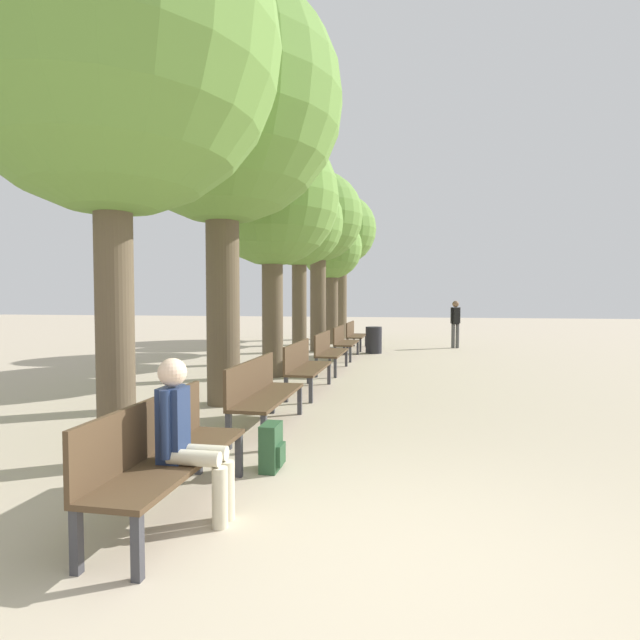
% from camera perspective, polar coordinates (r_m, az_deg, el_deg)
% --- Properties ---
extents(ground_plane, '(80.00, 80.00, 0.00)m').
position_cam_1_polar(ground_plane, '(3.54, 5.85, -25.82)').
color(ground_plane, '#B7A88E').
extents(bench_row_0, '(0.50, 1.84, 0.89)m').
position_cam_1_polar(bench_row_0, '(4.16, -17.54, -13.86)').
color(bench_row_0, '#4C3823').
rests_on(bench_row_0, ground_plane).
extents(bench_row_1, '(0.50, 1.84, 0.89)m').
position_cam_1_polar(bench_row_1, '(6.45, -6.74, -7.88)').
color(bench_row_1, '#4C3823').
rests_on(bench_row_1, ground_plane).
extents(bench_row_2, '(0.50, 1.84, 0.89)m').
position_cam_1_polar(bench_row_2, '(8.88, -1.83, -4.99)').
color(bench_row_2, '#4C3823').
rests_on(bench_row_2, ground_plane).
extents(bench_row_3, '(0.50, 1.84, 0.89)m').
position_cam_1_polar(bench_row_3, '(11.36, 0.93, -3.33)').
color(bench_row_3, '#4C3823').
rests_on(bench_row_3, ground_plane).
extents(bench_row_4, '(0.50, 1.84, 0.89)m').
position_cam_1_polar(bench_row_4, '(13.86, 2.70, -2.27)').
color(bench_row_4, '#4C3823').
rests_on(bench_row_4, ground_plane).
extents(bench_row_5, '(0.50, 1.84, 0.89)m').
position_cam_1_polar(bench_row_5, '(16.38, 3.92, -1.53)').
color(bench_row_5, '#4C3823').
rests_on(bench_row_5, ground_plane).
extents(tree_row_0, '(3.36, 3.36, 5.85)m').
position_cam_1_polar(tree_row_0, '(5.92, -22.89, 26.97)').
color(tree_row_0, brown).
rests_on(tree_row_0, ground_plane).
extents(tree_row_1, '(3.76, 3.76, 6.59)m').
position_cam_1_polar(tree_row_1, '(8.50, -11.22, 23.05)').
color(tree_row_1, brown).
rests_on(tree_row_1, ground_plane).
extents(tree_row_2, '(2.83, 2.83, 5.18)m').
position_cam_1_polar(tree_row_2, '(10.79, -5.51, 13.39)').
color(tree_row_2, brown).
rests_on(tree_row_2, ground_plane).
extents(tree_row_3, '(2.32, 2.32, 4.82)m').
position_cam_1_polar(tree_row_3, '(13.19, -2.40, 10.89)').
color(tree_row_3, brown).
rests_on(tree_row_3, ground_plane).
extents(tree_row_4, '(2.79, 2.79, 5.60)m').
position_cam_1_polar(tree_row_4, '(15.80, -0.23, 11.42)').
color(tree_row_4, brown).
rests_on(tree_row_4, ground_plane).
extents(tree_row_5, '(2.25, 2.25, 4.62)m').
position_cam_1_polar(tree_row_5, '(18.16, 1.27, 7.90)').
color(tree_row_5, brown).
rests_on(tree_row_5, ground_plane).
extents(tree_row_6, '(2.90, 2.90, 5.91)m').
position_cam_1_polar(tree_row_6, '(20.63, 2.37, 10.03)').
color(tree_row_6, brown).
rests_on(tree_row_6, ground_plane).
extents(person_seated, '(0.56, 0.32, 1.23)m').
position_cam_1_polar(person_seated, '(3.96, -14.96, -12.49)').
color(person_seated, beige).
rests_on(person_seated, ground_plane).
extents(backpack, '(0.20, 0.31, 0.46)m').
position_cam_1_polar(backpack, '(5.03, -5.55, -14.29)').
color(backpack, '#284C2D').
rests_on(backpack, ground_plane).
extents(pedestrian_near, '(0.32, 0.27, 1.58)m').
position_cam_1_polar(pedestrian_near, '(17.21, 15.22, -0.11)').
color(pedestrian_near, '#4C4C4C').
rests_on(pedestrian_near, ground_plane).
extents(trash_bin, '(0.49, 0.49, 0.80)m').
position_cam_1_polar(trash_bin, '(15.16, 6.16, -2.29)').
color(trash_bin, '#232328').
rests_on(trash_bin, ground_plane).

